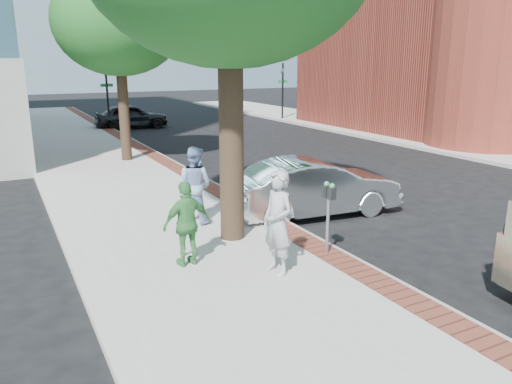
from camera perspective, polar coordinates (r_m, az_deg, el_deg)
ground at (r=9.84m, az=5.26°, el=-8.75°), size 120.00×120.00×0.00m
sidewalk at (r=16.38m, az=-14.63°, el=0.70°), size 5.00×60.00×0.15m
brick_strip at (r=16.96m, az=-7.41°, el=1.80°), size 0.60×60.00×0.01m
curb at (r=17.10m, az=-6.31°, el=1.67°), size 0.10×60.00×0.15m
sidewalk_far at (r=25.19m, az=23.59°, el=4.72°), size 5.00×60.00×0.15m
church at (r=33.34m, az=25.23°, el=19.15°), size 19.00×16.00×20.40m
signal_near at (r=30.17m, az=-16.65°, el=10.95°), size 0.70×0.15×3.80m
signal_far at (r=34.36m, az=3.07°, el=11.91°), size 0.70×0.15×3.80m
tree_far at (r=20.10m, az=-15.49°, el=18.17°), size 4.80×4.80×7.14m
parking_meter at (r=9.91m, az=8.30°, el=-1.25°), size 0.12×0.32×1.47m
person_gray at (r=8.93m, az=2.50°, el=-3.54°), size 0.55×0.75×1.92m
person_officer at (r=11.94m, az=-7.01°, el=0.85°), size 1.08×1.13×1.84m
person_green at (r=9.42m, az=-7.87°, el=-3.61°), size 0.99×0.49×1.63m
sedan_silver at (r=12.99m, az=6.63°, el=0.52°), size 4.64×1.97×1.49m
bg_car at (r=31.16m, az=-14.06°, el=8.41°), size 4.36×1.94×1.46m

